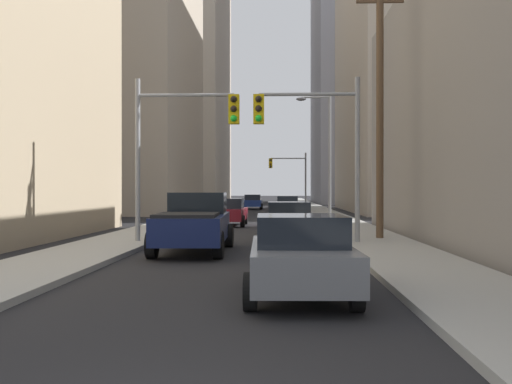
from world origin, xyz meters
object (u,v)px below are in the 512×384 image
at_px(traffic_signal_near_right, 312,132).
at_px(traffic_signal_far_right, 289,171).
at_px(sedan_beige, 289,221).
at_px(traffic_signal_near_left, 182,133).
at_px(pickup_truck_navy, 195,223).
at_px(sedan_blue, 253,202).
at_px(sedan_grey, 301,255).
at_px(sedan_silver, 287,205).
at_px(sedan_maroon, 229,212).

relative_size(traffic_signal_near_right, traffic_signal_far_right, 1.00).
bearing_deg(traffic_signal_near_right, sedan_beige, 111.31).
bearing_deg(traffic_signal_near_left, pickup_truck_navy, -70.78).
height_order(sedan_blue, traffic_signal_near_right, traffic_signal_near_right).
xyz_separation_m(pickup_truck_navy, sedan_grey, (3.11, -7.68, -0.16)).
relative_size(sedan_grey, traffic_signal_far_right, 0.71).
xyz_separation_m(sedan_grey, sedan_silver, (0.18, 35.21, 0.00)).
bearing_deg(sedan_silver, sedan_blue, 103.74).
bearing_deg(sedan_silver, traffic_signal_near_right, -88.69).
xyz_separation_m(sedan_grey, traffic_signal_far_right, (0.64, 51.82, 3.28)).
distance_m(pickup_truck_navy, traffic_signal_far_right, 44.41).
distance_m(sedan_beige, traffic_signal_far_right, 39.92).
xyz_separation_m(sedan_beige, traffic_signal_near_right, (0.80, -2.04, 3.27)).
relative_size(pickup_truck_navy, traffic_signal_near_left, 0.91).
xyz_separation_m(sedan_beige, sedan_blue, (-3.13, 36.86, 0.00)).
distance_m(traffic_signal_near_right, traffic_signal_far_right, 41.83).
bearing_deg(sedan_blue, traffic_signal_near_right, -84.24).
relative_size(sedan_blue, traffic_signal_near_left, 0.70).
xyz_separation_m(sedan_silver, traffic_signal_near_right, (0.58, -25.21, 3.27)).
bearing_deg(traffic_signal_near_left, sedan_maroon, 86.58).
relative_size(sedan_silver, traffic_signal_far_right, 0.71).
relative_size(pickup_truck_navy, sedan_grey, 1.29).
distance_m(sedan_blue, traffic_signal_near_left, 39.05).
xyz_separation_m(sedan_blue, traffic_signal_near_right, (3.92, -38.91, 3.27)).
relative_size(sedan_beige, traffic_signal_near_right, 0.71).
bearing_deg(sedan_maroon, traffic_signal_near_left, -93.42).
distance_m(sedan_silver, traffic_signal_near_left, 25.75).
bearing_deg(traffic_signal_near_left, sedan_beige, 27.81).
height_order(sedan_silver, sedan_blue, same).
distance_m(sedan_maroon, traffic_signal_near_left, 11.87).
bearing_deg(traffic_signal_near_right, traffic_signal_far_right, 90.16).
distance_m(pickup_truck_navy, traffic_signal_near_right, 5.47).
bearing_deg(sedan_silver, traffic_signal_near_left, -99.23).
height_order(sedan_beige, traffic_signal_far_right, traffic_signal_far_right).
distance_m(sedan_grey, sedan_blue, 49.00).
xyz_separation_m(sedan_beige, sedan_maroon, (-3.20, 9.35, 0.00)).
bearing_deg(traffic_signal_far_right, pickup_truck_navy, -94.86).
bearing_deg(sedan_maroon, traffic_signal_far_right, 82.74).
bearing_deg(sedan_maroon, sedan_grey, -81.39).
distance_m(sedan_silver, sedan_blue, 14.10).
bearing_deg(sedan_silver, sedan_beige, -90.54).
bearing_deg(sedan_beige, sedan_blue, 94.85).
bearing_deg(sedan_blue, pickup_truck_navy, -89.92).
distance_m(sedan_beige, traffic_signal_near_left, 5.47).
relative_size(pickup_truck_navy, sedan_beige, 1.29).
xyz_separation_m(sedan_beige, traffic_signal_near_left, (-3.88, -2.04, 3.27)).
distance_m(sedan_grey, traffic_signal_near_left, 11.22).
relative_size(sedan_maroon, sedan_blue, 1.01).
relative_size(sedan_grey, sedan_beige, 1.00).
relative_size(pickup_truck_navy, traffic_signal_far_right, 0.91).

